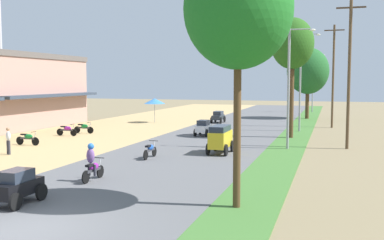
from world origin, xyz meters
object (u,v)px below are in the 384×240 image
Objects in this scene: median_tree_nearest at (238,10)px; car_sedan_charcoal at (218,116)px; car_van_yellow at (220,138)px; car_hatchback_white at (203,127)px; pedestrian_on_shoulder at (8,139)px; median_tree_third at (308,71)px; motorbike_foreground_rider at (92,163)px; utility_pole_near at (333,75)px; streetlamp_near at (289,79)px; utility_pole_far at (349,72)px; median_tree_second at (292,44)px; motorbike_ahead_second at (150,149)px; streetlamp_far at (313,79)px; vendor_umbrella at (155,101)px; parked_motorbike_third at (28,138)px; parked_motorbike_fourth at (67,130)px; car_hatchback_black at (17,186)px; parked_motorbike_fifth at (84,127)px; streetlamp_mid at (300,75)px.

car_sedan_charcoal is (-8.18, 30.16, -6.01)m from median_tree_nearest.
car_van_yellow reaches higher than car_hatchback_white.
pedestrian_on_shoulder is 0.20× the size of median_tree_third.
pedestrian_on_shoulder is 0.90× the size of motorbike_foreground_rider.
utility_pole_near is (3.07, 29.25, -1.77)m from median_tree_nearest.
utility_pole_far reaches higher than streetlamp_near.
median_tree_second is 4.02× the size of car_sedan_charcoal.
streetlamp_near is 14.51m from motorbike_foreground_rider.
median_tree_nearest is at bearing -74.82° from car_sedan_charcoal.
motorbike_ahead_second is (-9.67, -21.09, -4.41)m from utility_pole_near.
streetlamp_far is 4.04× the size of car_hatchback_white.
vendor_umbrella is 20.92m from streetlamp_near.
parked_motorbike_fourth is (-0.40, 5.32, 0.00)m from parked_motorbike_third.
motorbike_foreground_rider reaches higher than car_hatchback_white.
median_tree_third is 12.78m from car_sedan_charcoal.
median_tree_second is at bearing 7.91° from car_hatchback_white.
car_hatchback_black is at bearing -164.72° from median_tree_nearest.
vendor_umbrella reaches higher than car_van_yellow.
median_tree_third is (0.30, 38.43, -1.23)m from median_tree_nearest.
motorbike_ahead_second reaches higher than parked_motorbike_third.
parked_motorbike_third is 0.23× the size of streetlamp_near.
car_van_yellow is at bearing -110.12° from median_tree_second.
motorbike_foreground_rider is at bearing -90.45° from car_hatchback_white.
car_sedan_charcoal is 22.06m from motorbike_ahead_second.
median_tree_third is 28.08m from car_van_yellow.
pedestrian_on_shoulder is 20.99m from median_tree_second.
median_tree_second reaches higher than parked_motorbike_fifth.
parked_motorbike_fourth is 17.17m from motorbike_foreground_rider.
utility_pole_near is 3.98× the size of car_van_yellow.
utility_pole_far is at bearing -47.78° from median_tree_second.
car_hatchback_white is 1.11× the size of motorbike_ahead_second.
median_tree_nearest is at bearing -91.57° from streetlamp_near.
streetlamp_mid reaches higher than vendor_umbrella.
median_tree_third is at bearing -90.43° from streetlamp_far.
utility_pole_near reaches higher than streetlamp_near.
motorbike_foreground_rider is at bearing -73.52° from vendor_umbrella.
car_van_yellow is at bearing -104.73° from streetlamp_mid.
streetlamp_mid is 24.15m from motorbike_foreground_rider.
median_tree_third is 11.57m from streetlamp_far.
streetlamp_near is 10.01m from motorbike_ahead_second.
vendor_umbrella is 17.66m from median_tree_second.
pedestrian_on_shoulder is 0.20× the size of streetlamp_far.
car_hatchback_black reaches higher than parked_motorbike_third.
pedestrian_on_shoulder is at bearing 149.65° from motorbike_foreground_rider.
car_sedan_charcoal is at bearing 104.39° from car_van_yellow.
car_sedan_charcoal is at bearing 55.86° from parked_motorbike_fifth.
car_hatchback_black is 13.61m from car_van_yellow.
vendor_umbrella is (1.95, 10.76, 1.75)m from parked_motorbike_fifth.
pedestrian_on_shoulder is at bearing 155.31° from median_tree_nearest.
parked_motorbike_third is 20.22m from median_tree_second.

